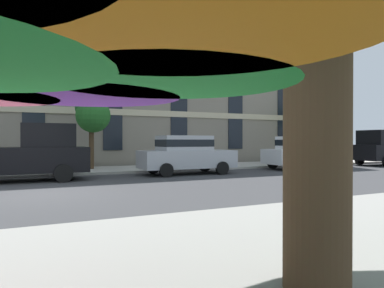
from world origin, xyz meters
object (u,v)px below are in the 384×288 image
object	(u,v)px
street_tree_middle	(92,114)
street_tree_right	(311,115)
sedan_silver	(186,154)
sedan_white	(302,152)
pickup_black_midblock	(24,154)

from	to	relation	value
street_tree_middle	street_tree_right	size ratio (longest dim) A/B	0.86
street_tree_right	sedan_silver	bearing A→B (deg)	-164.41
sedan_white	street_tree_right	world-z (taller)	street_tree_right
sedan_white	street_tree_right	size ratio (longest dim) A/B	0.97
pickup_black_midblock	sedan_white	size ratio (longest dim) A/B	1.16
street_tree_right	street_tree_middle	bearing A→B (deg)	178.24
sedan_white	pickup_black_midblock	bearing A→B (deg)	180.00
sedan_silver	street_tree_right	xyz separation A→B (m)	(10.38, 2.90, 2.31)
street_tree_right	sedan_white	bearing A→B (deg)	-139.61
pickup_black_midblock	street_tree_middle	size ratio (longest dim) A/B	1.31
sedan_silver	street_tree_middle	bearing A→B (deg)	138.22
street_tree_middle	pickup_black_midblock	bearing A→B (deg)	-132.17
sedan_silver	street_tree_right	size ratio (longest dim) A/B	0.97
street_tree_middle	street_tree_right	xyz separation A→B (m)	(14.11, -0.43, 0.35)
street_tree_right	pickup_black_midblock	bearing A→B (deg)	-170.40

